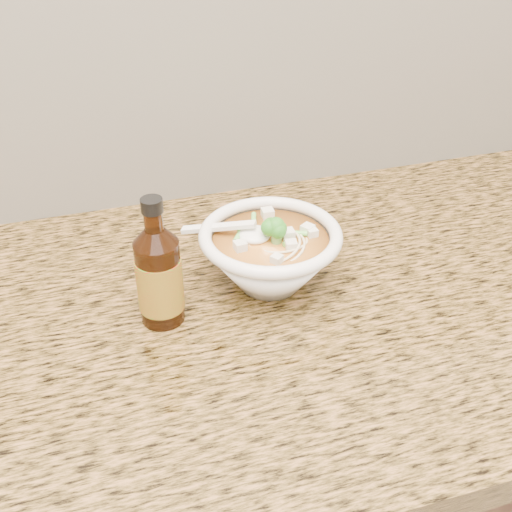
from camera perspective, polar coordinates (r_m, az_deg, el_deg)
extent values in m
cube|color=beige|center=(1.00, -13.49, 17.17)|extent=(4.00, 0.02, 0.50)
cube|color=olive|center=(0.84, -8.87, -6.71)|extent=(4.00, 0.68, 0.04)
cylinder|color=white|center=(0.88, 1.24, -2.20)|extent=(0.08, 0.08, 0.01)
torus|color=white|center=(0.84, 1.31, 1.88)|extent=(0.19, 0.19, 0.02)
torus|color=beige|center=(0.85, 1.44, 1.99)|extent=(0.11, 0.11, 0.00)
torus|color=beige|center=(0.85, 1.82, 1.59)|extent=(0.06, 0.06, 0.00)
torus|color=beige|center=(0.86, 1.85, 1.86)|extent=(0.12, 0.12, 0.00)
torus|color=beige|center=(0.83, 0.70, 0.73)|extent=(0.14, 0.14, 0.00)
torus|color=beige|center=(0.84, 0.55, 0.75)|extent=(0.08, 0.08, 0.00)
torus|color=beige|center=(0.85, 2.30, 1.09)|extent=(0.05, 0.05, 0.00)
torus|color=beige|center=(0.86, 1.25, 1.62)|extent=(0.10, 0.10, 0.00)
cube|color=silver|center=(0.84, 3.68, 1.61)|extent=(0.02, 0.02, 0.02)
cube|color=silver|center=(0.87, 2.44, 2.93)|extent=(0.02, 0.02, 0.01)
cube|color=silver|center=(0.82, -0.47, 0.90)|extent=(0.02, 0.02, 0.02)
cube|color=silver|center=(0.84, 2.97, 1.49)|extent=(0.02, 0.02, 0.01)
cube|color=silver|center=(0.89, 1.73, 3.58)|extent=(0.02, 0.02, 0.02)
cube|color=silver|center=(0.80, -0.78, -0.05)|extent=(0.02, 0.02, 0.01)
cube|color=silver|center=(0.87, -1.34, 2.85)|extent=(0.02, 0.02, 0.01)
ellipsoid|color=#196014|center=(0.83, 1.85, 2.28)|extent=(0.04, 0.04, 0.03)
cylinder|color=#6BD150|center=(0.81, 0.46, 0.35)|extent=(0.02, 0.02, 0.01)
cylinder|color=#6BD150|center=(0.83, 3.58, 1.35)|extent=(0.01, 0.02, 0.01)
cylinder|color=#6BD150|center=(0.85, 4.26, 2.01)|extent=(0.02, 0.02, 0.01)
cylinder|color=#6BD150|center=(0.88, -0.21, 3.29)|extent=(0.02, 0.01, 0.01)
cylinder|color=#6BD150|center=(0.81, 1.29, 0.33)|extent=(0.02, 0.02, 0.01)
cylinder|color=#6BD150|center=(0.86, 3.86, 2.34)|extent=(0.02, 0.02, 0.01)
ellipsoid|color=white|center=(0.84, -0.13, 1.92)|extent=(0.04, 0.04, 0.02)
cube|color=white|center=(0.85, -3.37, 2.59)|extent=(0.10, 0.06, 0.03)
cylinder|color=#341607|center=(0.80, -8.55, -2.28)|extent=(0.06, 0.06, 0.11)
cylinder|color=#341607|center=(0.75, -9.11, 3.12)|extent=(0.02, 0.02, 0.02)
cylinder|color=black|center=(0.74, -9.25, 4.46)|extent=(0.03, 0.03, 0.02)
cylinder|color=red|center=(0.80, -8.54, -2.41)|extent=(0.06, 0.06, 0.07)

